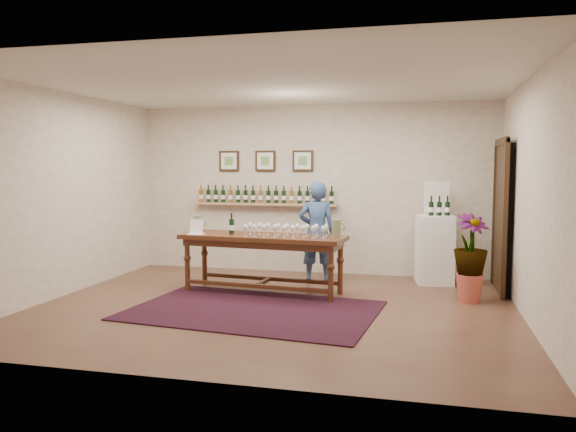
% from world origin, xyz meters
% --- Properties ---
extents(ground, '(6.00, 6.00, 0.00)m').
position_xyz_m(ground, '(0.00, 0.00, 0.00)').
color(ground, '#532D24').
rests_on(ground, ground).
extents(room_shell, '(6.00, 6.00, 6.00)m').
position_xyz_m(room_shell, '(2.11, 1.86, 1.12)').
color(room_shell, '#F0E1CC').
rests_on(room_shell, ground).
extents(rug, '(3.18, 2.29, 0.02)m').
position_xyz_m(rug, '(-0.20, -0.20, 0.01)').
color(rug, '#440C0D').
rests_on(rug, ground).
extents(tasting_table, '(2.39, 0.95, 0.82)m').
position_xyz_m(tasting_table, '(-0.37, 0.80, 0.70)').
color(tasting_table, '#402410').
rests_on(tasting_table, ground).
extents(table_glasses, '(1.27, 0.32, 0.17)m').
position_xyz_m(table_glasses, '(-0.02, 0.72, 0.91)').
color(table_glasses, silver).
rests_on(table_glasses, tasting_table).
extents(table_bottles, '(0.31, 0.18, 0.33)m').
position_xyz_m(table_bottles, '(-0.83, 0.86, 0.99)').
color(table_bottles, black).
rests_on(table_bottles, tasting_table).
extents(pitcher_left, '(0.16, 0.16, 0.23)m').
position_xyz_m(pitcher_left, '(-1.40, 0.96, 0.94)').
color(pitcher_left, olive).
rests_on(pitcher_left, tasting_table).
extents(pitcher_right, '(0.18, 0.18, 0.24)m').
position_xyz_m(pitcher_right, '(0.67, 0.83, 0.94)').
color(pitcher_right, olive).
rests_on(pitcher_right, tasting_table).
extents(menu_card, '(0.23, 0.17, 0.21)m').
position_xyz_m(menu_card, '(-1.32, 0.70, 0.93)').
color(menu_card, white).
rests_on(menu_card, tasting_table).
extents(display_pedestal, '(0.60, 0.60, 1.05)m').
position_xyz_m(display_pedestal, '(2.00, 2.04, 0.52)').
color(display_pedestal, white).
rests_on(display_pedestal, ground).
extents(pedestal_bottles, '(0.29, 0.12, 0.28)m').
position_xyz_m(pedestal_bottles, '(2.06, 1.97, 1.19)').
color(pedestal_bottles, black).
rests_on(pedestal_bottles, display_pedestal).
extents(info_sign, '(0.39, 0.08, 0.53)m').
position_xyz_m(info_sign, '(2.02, 2.19, 1.31)').
color(info_sign, white).
rests_on(info_sign, display_pedestal).
extents(potted_plant, '(0.73, 0.73, 1.01)m').
position_xyz_m(potted_plant, '(2.44, 0.93, 0.59)').
color(potted_plant, '#B34C3B').
rests_on(potted_plant, ground).
extents(person, '(0.61, 0.44, 1.56)m').
position_xyz_m(person, '(0.23, 1.73, 0.78)').
color(person, '#334B79').
rests_on(person, ground).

